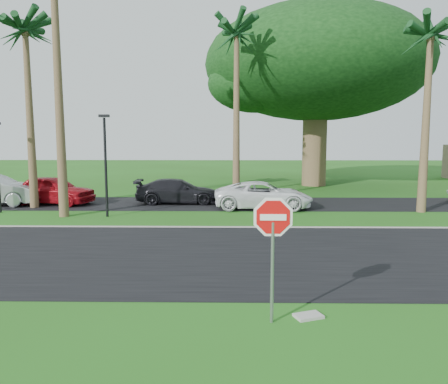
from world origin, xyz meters
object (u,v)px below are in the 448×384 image
Objects in this scene: car_minivan at (263,196)px; car_red at (53,190)px; stop_sign_near at (273,234)px; car_dark at (178,191)px.

car_red is at bearing 84.84° from car_minivan.
stop_sign_near is at bearing 178.04° from car_minivan.
car_dark is 4.90m from car_minivan.
car_dark is 0.94× the size of car_minivan.
car_dark is (-3.73, 15.57, -1.10)m from stop_sign_near.
car_minivan is at bearing 86.49° from stop_sign_near.
car_red is 0.92× the size of car_minivan.
car_minivan is (4.58, -1.75, 0.02)m from car_dark.
stop_sign_near is 16.05m from car_dark.
car_dark is at bearing -73.44° from car_red.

